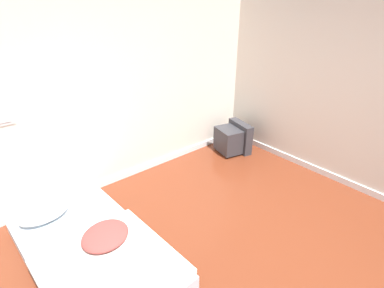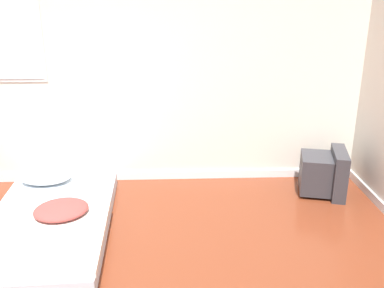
# 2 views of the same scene
# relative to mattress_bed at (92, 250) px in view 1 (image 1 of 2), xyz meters

# --- Properties ---
(wall_back) EXTENTS (7.52, 0.08, 2.60)m
(wall_back) POSITION_rel_mattress_bed_xyz_m (0.61, 1.14, 1.18)
(wall_back) COLOR silver
(wall_back) RESTS_ON ground_plane
(mattress_bed) EXTENTS (1.14, 1.96, 0.29)m
(mattress_bed) POSITION_rel_mattress_bed_xyz_m (0.00, 0.00, 0.00)
(mattress_bed) COLOR silver
(mattress_bed) RESTS_ON ground_plane
(crt_tv) EXTENTS (0.55, 0.56, 0.48)m
(crt_tv) POSITION_rel_mattress_bed_xyz_m (2.72, 0.68, 0.13)
(crt_tv) COLOR #333338
(crt_tv) RESTS_ON ground_plane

